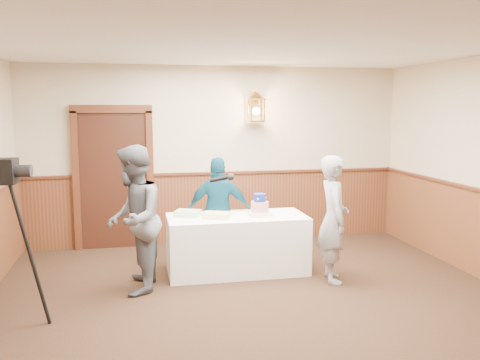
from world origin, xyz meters
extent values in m
plane|color=black|center=(0.00, 0.00, 0.00)|extent=(7.00, 7.00, 0.00)
cube|color=#C0B090|center=(0.00, 3.50, 1.40)|extent=(6.00, 0.02, 2.80)
cube|color=white|center=(0.00, 0.00, 2.80)|extent=(6.00, 7.00, 0.02)
cube|color=#5B2A1A|center=(0.00, 3.48, 0.55)|extent=(5.98, 0.04, 1.10)
cube|color=#4E2514|center=(0.00, 3.46, 1.12)|extent=(5.98, 0.07, 0.04)
cube|color=black|center=(-1.60, 3.45, 1.05)|extent=(1.00, 0.06, 2.10)
cube|color=white|center=(0.01, 1.90, 0.38)|extent=(1.80, 0.80, 0.75)
cube|color=#F7F2BD|center=(0.30, 1.84, 0.78)|extent=(0.30, 0.30, 0.06)
cylinder|color=red|center=(0.30, 1.84, 0.87)|extent=(0.23, 0.23, 0.13)
cylinder|color=navy|center=(0.30, 1.84, 0.99)|extent=(0.16, 0.16, 0.10)
cube|color=#E2E187|center=(-0.27, 1.83, 0.78)|extent=(0.40, 0.35, 0.07)
cube|color=#AEDA9A|center=(-0.62, 2.02, 0.79)|extent=(0.39, 0.35, 0.07)
imported|color=#575A61|center=(-1.31, 1.43, 0.86)|extent=(0.75, 0.91, 1.72)
cylinder|color=black|center=(-0.34, 1.19, 1.34)|extent=(0.23, 0.11, 0.09)
sphere|color=black|center=(-0.21, 1.15, 1.37)|extent=(0.08, 0.08, 0.08)
imported|color=gray|center=(1.10, 1.31, 0.79)|extent=(0.47, 0.63, 1.58)
imported|color=navy|center=(-0.17, 2.28, 0.74)|extent=(0.92, 0.51, 1.48)
cylinder|color=black|center=(-2.32, 0.68, 1.54)|extent=(0.17, 0.14, 0.12)
camera|label=1|loc=(-1.26, -4.45, 2.13)|focal=38.00mm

